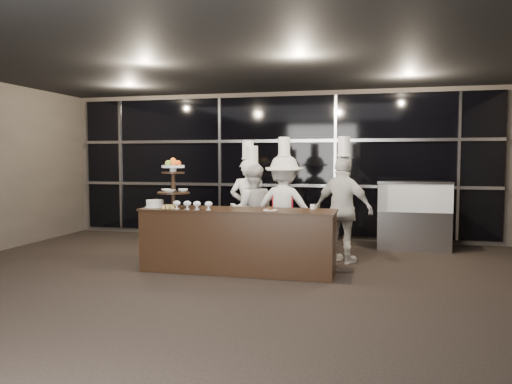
% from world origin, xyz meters
% --- Properties ---
extents(room, '(10.00, 10.00, 10.00)m').
position_xyz_m(room, '(0.00, 0.00, 1.50)').
color(room, black).
rests_on(room, ground).
extents(window_wall, '(8.60, 0.10, 2.80)m').
position_xyz_m(window_wall, '(0.00, 4.94, 1.50)').
color(window_wall, black).
rests_on(window_wall, ground).
extents(buffet_counter, '(2.84, 0.74, 0.92)m').
position_xyz_m(buffet_counter, '(0.06, 1.84, 0.47)').
color(buffet_counter, black).
rests_on(buffet_counter, ground).
extents(display_stand, '(0.48, 0.48, 0.74)m').
position_xyz_m(display_stand, '(-0.94, 1.84, 1.34)').
color(display_stand, black).
rests_on(display_stand, buffet_counter).
extents(compotes, '(0.60, 0.11, 0.12)m').
position_xyz_m(compotes, '(-0.56, 1.62, 1.00)').
color(compotes, silver).
rests_on(compotes, buffet_counter).
extents(layer_cake, '(0.30, 0.30, 0.11)m').
position_xyz_m(layer_cake, '(-1.22, 1.79, 0.97)').
color(layer_cake, white).
rests_on(layer_cake, buffet_counter).
extents(pastry_squares, '(0.20, 0.13, 0.05)m').
position_xyz_m(pastry_squares, '(-0.93, 1.68, 0.95)').
color(pastry_squares, '#DBC06B').
rests_on(pastry_squares, buffet_counter).
extents(small_plate, '(0.20, 0.20, 0.05)m').
position_xyz_m(small_plate, '(0.56, 1.74, 0.94)').
color(small_plate, white).
rests_on(small_plate, buffet_counter).
extents(chef_cup, '(0.08, 0.08, 0.07)m').
position_xyz_m(chef_cup, '(1.12, 2.09, 0.96)').
color(chef_cup, white).
rests_on(chef_cup, buffet_counter).
extents(display_case, '(1.29, 0.56, 1.24)m').
position_xyz_m(display_case, '(2.67, 4.30, 0.69)').
color(display_case, '#A5A5AA').
rests_on(display_case, ground).
extents(chef_a, '(0.66, 0.50, 1.94)m').
position_xyz_m(chef_a, '(-0.08, 2.98, 0.85)').
color(chef_a, white).
rests_on(chef_a, ground).
extents(chef_b, '(0.89, 0.77, 1.86)m').
position_xyz_m(chef_b, '(0.00, 2.93, 0.79)').
color(chef_b, silver).
rests_on(chef_b, ground).
extents(chef_c, '(1.12, 0.67, 1.99)m').
position_xyz_m(chef_c, '(0.54, 2.91, 0.86)').
color(chef_c, silver).
rests_on(chef_c, ground).
extents(chef_d, '(1.07, 0.79, 1.99)m').
position_xyz_m(chef_d, '(1.51, 2.79, 0.86)').
color(chef_d, silver).
rests_on(chef_d, ground).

